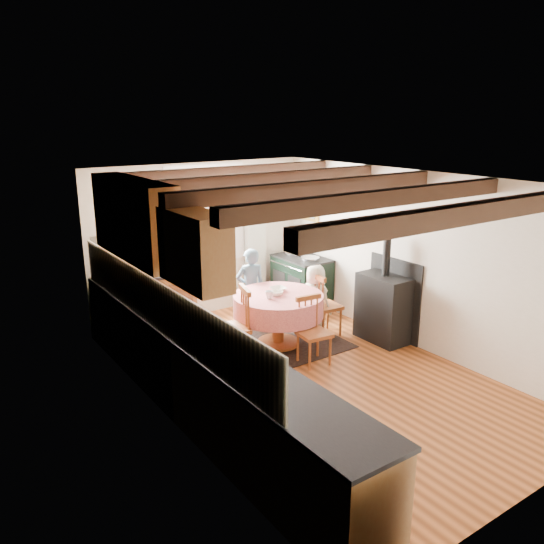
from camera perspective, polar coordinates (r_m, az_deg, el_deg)
floor at (r=6.83m, az=3.90°, el=-10.86°), size 3.60×5.50×0.00m
ceiling at (r=6.13m, az=4.33°, el=9.57°), size 3.60×5.50×0.00m
wall_back at (r=8.62m, az=-7.43°, el=3.26°), size 3.60×0.00×2.40m
wall_front at (r=4.72m, az=25.79°, el=-9.25°), size 3.60×0.00×2.40m
wall_left at (r=5.49m, az=-10.77°, el=-4.36°), size 0.00×5.50×2.40m
wall_right at (r=7.60m, az=14.75°, el=1.13°), size 0.00×5.50×2.40m
beam_a at (r=4.78m, az=19.64°, el=5.76°), size 3.60×0.16×0.16m
beam_b at (r=5.41m, az=11.03°, el=7.50°), size 3.60×0.16×0.16m
beam_c at (r=6.14m, az=4.31°, el=8.74°), size 3.60×0.16×0.16m
beam_d at (r=6.94m, az=-0.95°, el=9.62°), size 3.60×0.16×0.16m
beam_e at (r=7.79m, az=-5.12°, el=10.26°), size 3.60×0.16×0.16m
splash_left at (r=5.75m, az=-11.82°, el=-3.45°), size 0.02×4.50×0.55m
splash_back at (r=8.20m, az=-13.56°, el=2.30°), size 1.40×0.02×0.55m
base_cabinet_left at (r=5.90m, az=-7.68°, el=-10.74°), size 0.60×5.30×0.88m
base_cabinet_back at (r=8.15m, az=-12.81°, el=-3.33°), size 1.30×0.60×0.88m
worktop_left at (r=5.72m, az=-7.68°, el=-6.58°), size 0.64×5.30×0.04m
worktop_back at (r=7.99m, az=-12.96°, el=-0.26°), size 1.30×0.64×0.04m
wall_cabinet_glass at (r=6.43m, az=-14.17°, el=5.38°), size 0.34×1.80×0.90m
wall_cabinet_solid at (r=5.09m, az=-8.04°, el=2.41°), size 0.34×0.90×0.70m
window_frame at (r=8.57m, az=-6.88°, el=5.94°), size 1.34×0.03×1.54m
window_pane at (r=8.58m, az=-6.90°, el=5.95°), size 1.20×0.01×1.40m
curtain_left at (r=8.24m, az=-11.70°, el=1.76°), size 0.35×0.10×2.10m
curtain_right at (r=9.02m, az=-1.75°, el=3.32°), size 0.35×0.10×2.10m
curtain_rod at (r=8.41m, az=-6.74°, el=9.89°), size 2.00×0.03×0.03m
wall_picture at (r=9.10m, az=3.80°, el=7.25°), size 0.04×0.50×0.60m
wall_plate at (r=9.02m, az=-1.49°, el=7.20°), size 0.30×0.02×0.30m
rug at (r=7.68m, az=0.64°, el=-7.60°), size 1.77×1.38×0.01m
dining_table at (r=7.54m, az=0.65°, el=-5.06°), size 1.23×1.23×0.74m
chair_near at (r=7.01m, az=4.42°, el=-6.17°), size 0.42×0.44×0.88m
chair_left at (r=7.04m, az=-4.14°, el=-5.57°), size 0.55×0.53×0.99m
chair_right at (r=7.94m, az=5.63°, el=-3.32°), size 0.45×0.43×0.93m
aga_range at (r=9.02m, az=3.08°, el=-1.04°), size 0.62×0.95×0.88m
cast_iron_stove at (r=7.78m, az=11.61°, el=-1.87°), size 0.44×0.74×1.48m
child_far at (r=8.11m, az=-2.24°, el=-1.74°), size 0.50×0.38×1.22m
child_right at (r=7.95m, az=4.50°, el=-2.88°), size 0.44×0.57×1.03m
bowl_a at (r=7.56m, az=0.63°, el=-1.80°), size 0.23×0.23×0.05m
bowl_b at (r=7.38m, az=0.44°, el=-2.24°), size 0.22×0.22×0.06m
cup at (r=7.25m, az=-0.28°, el=-2.40°), size 0.13×0.13×0.10m
canister_tall at (r=7.91m, az=-14.96°, el=0.53°), size 0.15×0.15×0.25m
canister_wide at (r=8.05m, az=-12.97°, el=0.77°), size 0.18×0.18×0.20m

